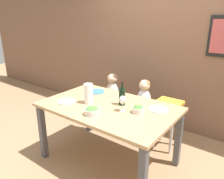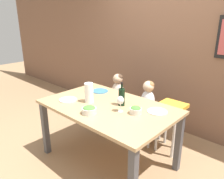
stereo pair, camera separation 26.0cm
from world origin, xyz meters
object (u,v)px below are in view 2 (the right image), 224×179
object	(u,v)px
paper_towel_roll	(89,93)
person_child_left	(118,88)
chair_far_left	(118,107)
wine_bottle	(122,96)
chair_right_highchair	(171,115)
chair_far_center	(147,117)
salad_bowl_small	(136,110)
person_child_center	(148,97)
dinner_plate_front_left	(68,100)
dinner_plate_back_right	(157,111)
dinner_plate_back_left	(100,91)
salad_bowl_large	(89,110)
wine_glass_near	(120,101)

from	to	relation	value
paper_towel_roll	person_child_left	bearing A→B (deg)	107.30
chair_far_left	wine_bottle	size ratio (longest dim) A/B	1.57
chair_right_highchair	wine_bottle	xyz separation A→B (m)	(-0.34, -0.63, 0.35)
chair_far_center	salad_bowl_small	size ratio (longest dim) A/B	3.40
person_child_left	wine_bottle	bearing A→B (deg)	-45.68
chair_right_highchair	person_child_center	world-z (taller)	person_child_center
chair_far_center	dinner_plate_front_left	world-z (taller)	dinner_plate_front_left
chair_far_left	paper_towel_roll	xyz separation A→B (m)	(0.26, -0.82, 0.52)
chair_right_highchair	dinner_plate_front_left	bearing A→B (deg)	-134.29
chair_right_highchair	dinner_plate_back_right	bearing A→B (deg)	-80.84
dinner_plate_back_left	paper_towel_roll	bearing A→B (deg)	-62.72
salad_bowl_large	dinner_plate_front_left	world-z (taller)	salad_bowl_large
salad_bowl_large	chair_right_highchair	bearing A→B (deg)	66.89
chair_far_left	dinner_plate_back_left	distance (m)	0.61
chair_right_highchair	paper_towel_roll	xyz separation A→B (m)	(-0.69, -0.82, 0.36)
salad_bowl_small	dinner_plate_front_left	world-z (taller)	salad_bowl_small
salad_bowl_small	chair_far_center	bearing A→B (deg)	113.70
wine_glass_near	chair_right_highchair	bearing A→B (deg)	73.26
chair_right_highchair	wine_bottle	distance (m)	0.79
dinner_plate_front_left	dinner_plate_back_right	bearing A→B (deg)	24.20
person_child_left	wine_glass_near	world-z (taller)	wine_glass_near
wine_glass_near	chair_far_center	bearing A→B (deg)	100.76
salad_bowl_large	paper_towel_roll	bearing A→B (deg)	138.36
wine_bottle	dinner_plate_front_left	xyz separation A→B (m)	(-0.60, -0.34, -0.11)
salad_bowl_large	dinner_plate_back_left	xyz separation A→B (m)	(-0.44, 0.59, -0.04)
salad_bowl_large	dinner_plate_back_right	size ratio (longest dim) A/B	0.71
person_child_left	person_child_center	distance (m)	0.57
wine_glass_near	salad_bowl_large	distance (m)	0.36
dinner_plate_front_left	dinner_plate_back_left	size ratio (longest dim) A/B	1.00
wine_glass_near	dinner_plate_front_left	size ratio (longest dim) A/B	0.80
paper_towel_roll	salad_bowl_large	distance (m)	0.34
salad_bowl_small	paper_towel_roll	bearing A→B (deg)	-169.05
wine_bottle	salad_bowl_large	bearing A→B (deg)	-104.47
person_child_center	salad_bowl_large	xyz separation A→B (m)	(-0.07, -1.05, 0.12)
salad_bowl_large	salad_bowl_small	bearing A→B (deg)	42.19
chair_far_center	chair_right_highchair	distance (m)	0.41
wine_bottle	chair_right_highchair	bearing A→B (deg)	61.65
chair_far_left	paper_towel_roll	size ratio (longest dim) A/B	1.83
chair_far_left	wine_glass_near	size ratio (longest dim) A/B	2.47
salad_bowl_large	dinner_plate_front_left	size ratio (longest dim) A/B	0.71
chair_far_left	dinner_plate_back_right	bearing A→B (deg)	-26.07
wine_bottle	paper_towel_roll	size ratio (longest dim) A/B	1.17
dinner_plate_back_right	dinner_plate_back_left	bearing A→B (deg)	177.01
chair_right_highchair	wine_glass_near	bearing A→B (deg)	-106.74
person_child_center	salad_bowl_small	size ratio (longest dim) A/B	3.68
paper_towel_roll	wine_glass_near	bearing A→B (deg)	6.58
chair_far_left	wine_glass_near	bearing A→B (deg)	-47.01
paper_towel_roll	dinner_plate_back_right	distance (m)	0.85
chair_far_left	person_child_center	size ratio (longest dim) A/B	0.92
chair_right_highchair	dinner_plate_back_left	world-z (taller)	dinner_plate_back_left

